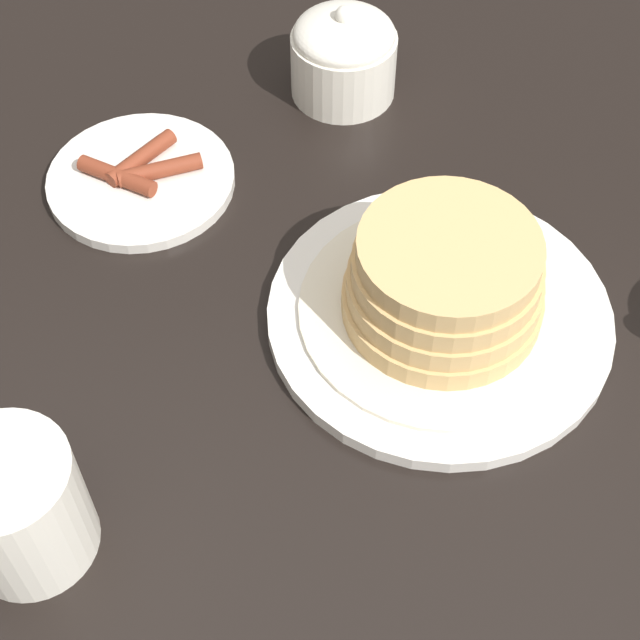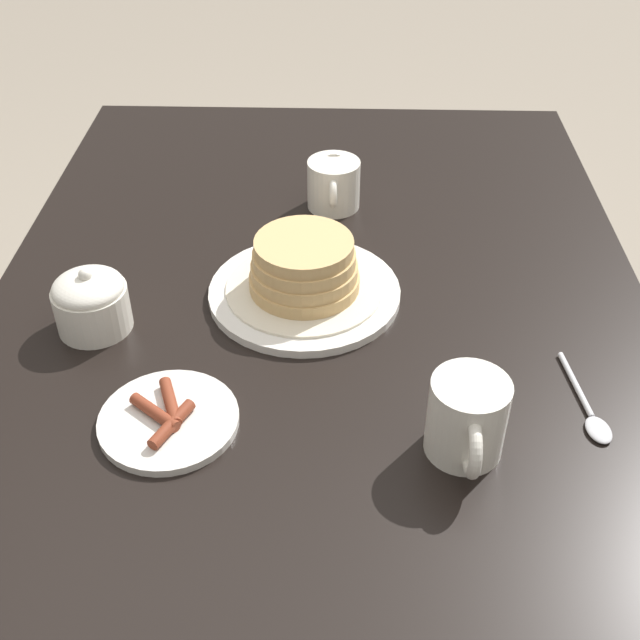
% 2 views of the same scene
% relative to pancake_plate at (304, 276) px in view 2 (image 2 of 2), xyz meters
% --- Properties ---
extents(ground_plane, '(8.00, 8.00, 0.00)m').
position_rel_pancake_plate_xyz_m(ground_plane, '(0.01, 0.02, -0.79)').
color(ground_plane, gray).
extents(dining_table, '(1.27, 0.89, 0.76)m').
position_rel_pancake_plate_xyz_m(dining_table, '(0.01, 0.02, -0.16)').
color(dining_table, black).
rests_on(dining_table, ground_plane).
extents(pancake_plate, '(0.26, 0.26, 0.09)m').
position_rel_pancake_plate_xyz_m(pancake_plate, '(0.00, 0.00, 0.00)').
color(pancake_plate, white).
rests_on(pancake_plate, dining_table).
extents(side_plate_bacon, '(0.16, 0.16, 0.02)m').
position_rel_pancake_plate_xyz_m(side_plate_bacon, '(0.24, -0.14, -0.03)').
color(side_plate_bacon, silver).
rests_on(side_plate_bacon, dining_table).
extents(coffee_mug, '(0.12, 0.08, 0.09)m').
position_rel_pancake_plate_xyz_m(coffee_mug, '(0.27, 0.18, 0.02)').
color(coffee_mug, silver).
rests_on(coffee_mug, dining_table).
extents(creamer_pitcher, '(0.12, 0.08, 0.09)m').
position_rel_pancake_plate_xyz_m(creamer_pitcher, '(-0.24, 0.04, 0.01)').
color(creamer_pitcher, silver).
rests_on(creamer_pitcher, dining_table).
extents(sugar_bowl, '(0.10, 0.10, 0.09)m').
position_rel_pancake_plate_xyz_m(sugar_bowl, '(0.07, -0.27, 0.01)').
color(sugar_bowl, silver).
rests_on(sugar_bowl, dining_table).
extents(spoon, '(0.15, 0.04, 0.01)m').
position_rel_pancake_plate_xyz_m(spoon, '(0.22, 0.34, -0.03)').
color(spoon, silver).
rests_on(spoon, dining_table).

